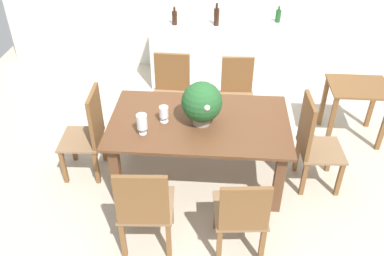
{
  "coord_description": "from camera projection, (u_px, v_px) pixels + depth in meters",
  "views": [
    {
      "loc": [
        0.18,
        -3.56,
        3.1
      ],
      "look_at": [
        -0.08,
        -0.07,
        0.61
      ],
      "focal_mm": 38.9,
      "sensor_mm": 36.0,
      "label": 1
    }
  ],
  "objects": [
    {
      "name": "wine_bottle_tall",
      "position": [
        175.0,
        18.0,
        5.73
      ],
      "size": [
        0.07,
        0.07,
        0.25
      ],
      "color": "black",
      "rests_on": "kitchen_counter"
    },
    {
      "name": "chair_near_left",
      "position": [
        145.0,
        206.0,
        3.5
      ],
      "size": [
        0.5,
        0.49,
        0.96
      ],
      "rotation": [
        0.0,
        0.0,
        3.21
      ],
      "color": "brown",
      "rests_on": "ground"
    },
    {
      "name": "chair_far_left",
      "position": [
        171.0,
        88.0,
        5.14
      ],
      "size": [
        0.48,
        0.45,
        0.94
      ],
      "rotation": [
        0.0,
        0.0,
        -0.03
      ],
      "color": "brown",
      "rests_on": "ground"
    },
    {
      "name": "chair_head_end",
      "position": [
        89.0,
        130.0,
        4.36
      ],
      "size": [
        0.45,
        0.48,
        1.01
      ],
      "rotation": [
        0.0,
        0.0,
        -1.52
      ],
      "color": "brown",
      "rests_on": "ground"
    },
    {
      "name": "crystal_vase_left",
      "position": [
        164.0,
        113.0,
        4.11
      ],
      "size": [
        0.09,
        0.09,
        0.17
      ],
      "color": "silver",
      "rests_on": "dining_table"
    },
    {
      "name": "kitchen_counter",
      "position": [
        221.0,
        55.0,
        6.05
      ],
      "size": [
        1.98,
        0.56,
        0.92
      ],
      "primitive_type": "cube",
      "color": "silver",
      "rests_on": "ground"
    },
    {
      "name": "chair_foot_end",
      "position": [
        313.0,
        140.0,
        4.2
      ],
      "size": [
        0.46,
        0.48,
        1.04
      ],
      "rotation": [
        0.0,
        0.0,
        1.62
      ],
      "color": "brown",
      "rests_on": "ground"
    },
    {
      "name": "wine_bottle_green",
      "position": [
        216.0,
        16.0,
        5.69
      ],
      "size": [
        0.07,
        0.07,
        0.31
      ],
      "color": "black",
      "rests_on": "kitchen_counter"
    },
    {
      "name": "flower_centerpiece",
      "position": [
        202.0,
        103.0,
        4.01
      ],
      "size": [
        0.4,
        0.4,
        0.45
      ],
      "color": "gray",
      "rests_on": "dining_table"
    },
    {
      "name": "dining_table",
      "position": [
        199.0,
        131.0,
        4.25
      ],
      "size": [
        1.81,
        1.09,
        0.74
      ],
      "color": "brown",
      "rests_on": "ground"
    },
    {
      "name": "wine_glass",
      "position": [
        205.0,
        95.0,
        4.38
      ],
      "size": [
        0.08,
        0.08,
        0.15
      ],
      "color": "silver",
      "rests_on": "dining_table"
    },
    {
      "name": "crystal_vase_center_near",
      "position": [
        142.0,
        122.0,
        3.93
      ],
      "size": [
        0.1,
        0.1,
        0.21
      ],
      "color": "silver",
      "rests_on": "dining_table"
    },
    {
      "name": "side_table",
      "position": [
        356.0,
        98.0,
        4.89
      ],
      "size": [
        0.68,
        0.56,
        0.72
      ],
      "color": "brown",
      "rests_on": "ground"
    },
    {
      "name": "ground_plane",
      "position": [
        199.0,
        169.0,
        4.7
      ],
      "size": [
        7.04,
        7.04,
        0.0
      ],
      "primitive_type": "plane",
      "color": "#BCB29E"
    },
    {
      "name": "wine_bottle_amber",
      "position": [
        278.0,
        16.0,
        5.81
      ],
      "size": [
        0.07,
        0.07,
        0.22
      ],
      "color": "#194C1E",
      "rests_on": "kitchen_counter"
    },
    {
      "name": "chair_near_right",
      "position": [
        242.0,
        214.0,
        3.48
      ],
      "size": [
        0.48,
        0.51,
        0.9
      ],
      "rotation": [
        0.0,
        0.0,
        3.24
      ],
      "color": "brown",
      "rests_on": "ground"
    },
    {
      "name": "chair_far_right",
      "position": [
        237.0,
        92.0,
        5.1
      ],
      "size": [
        0.44,
        0.48,
        0.92
      ],
      "rotation": [
        0.0,
        0.0,
        0.04
      ],
      "color": "brown",
      "rests_on": "ground"
    }
  ]
}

